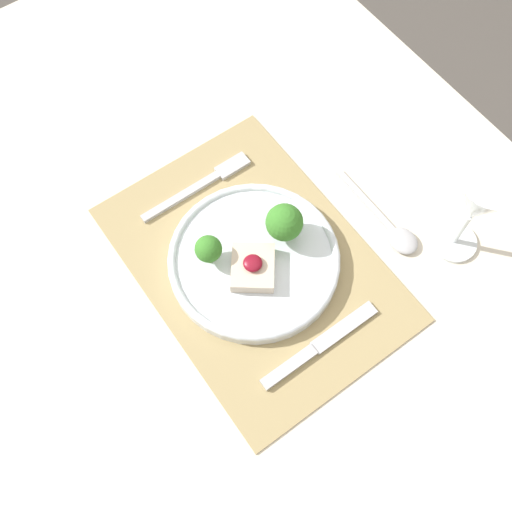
# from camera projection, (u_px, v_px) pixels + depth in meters

# --- Properties ---
(ground_plane) EXTENTS (8.00, 8.00, 0.00)m
(ground_plane) POSITION_uv_depth(u_px,v_px,m) (255.00, 384.00, 1.54)
(ground_plane) COLOR #4C4742
(dining_table) EXTENTS (1.36, 0.92, 0.75)m
(dining_table) POSITION_uv_depth(u_px,v_px,m) (254.00, 289.00, 0.95)
(dining_table) COLOR beige
(dining_table) RESTS_ON ground_plane
(placemat) EXTENTS (0.43, 0.30, 0.00)m
(placemat) POSITION_uv_depth(u_px,v_px,m) (254.00, 263.00, 0.86)
(placemat) COLOR #9E895B
(placemat) RESTS_ON dining_table
(dinner_plate) EXTENTS (0.25, 0.25, 0.08)m
(dinner_plate) POSITION_uv_depth(u_px,v_px,m) (257.00, 256.00, 0.85)
(dinner_plate) COLOR silver
(dinner_plate) RESTS_ON placemat
(fork) EXTENTS (0.02, 0.19, 0.01)m
(fork) POSITION_uv_depth(u_px,v_px,m) (204.00, 183.00, 0.91)
(fork) COLOR #B2B2B7
(fork) RESTS_ON placemat
(knife) EXTENTS (0.02, 0.19, 0.01)m
(knife) POSITION_uv_depth(u_px,v_px,m) (312.00, 350.00, 0.80)
(knife) COLOR #B2B2B7
(knife) RESTS_ON placemat
(spoon) EXTENTS (0.17, 0.04, 0.01)m
(spoon) POSITION_uv_depth(u_px,v_px,m) (393.00, 230.00, 0.88)
(spoon) COLOR #B2B2B7
(spoon) RESTS_ON dining_table
(wine_glass_near) EXTENTS (0.08, 0.08, 0.17)m
(wine_glass_near) POSITION_uv_depth(u_px,v_px,m) (479.00, 203.00, 0.77)
(wine_glass_near) COLOR white
(wine_glass_near) RESTS_ON dining_table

